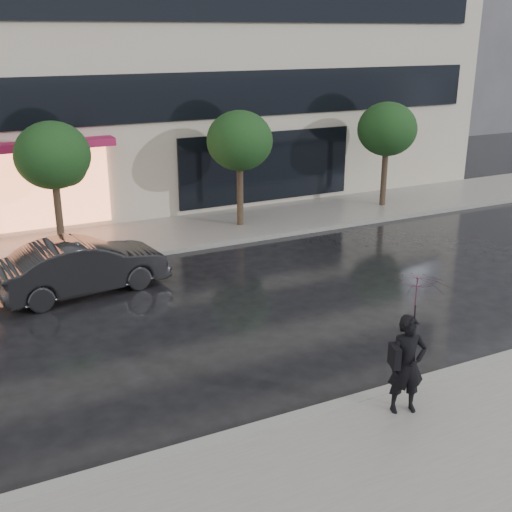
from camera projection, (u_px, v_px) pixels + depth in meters
ground at (317, 381)px, 12.41m from camera, size 120.00×120.00×0.00m
sidewalk_near at (430, 478)px, 9.64m from camera, size 60.00×4.50×0.12m
sidewalk_far at (154, 236)px, 21.06m from camera, size 60.00×3.50×0.12m
curb_near at (346, 404)px, 11.54m from camera, size 60.00×0.25×0.14m
curb_far at (172, 251)px, 19.58m from camera, size 60.00×0.25×0.14m
bg_building_right at (431, 7)px, 44.29m from camera, size 12.00×12.00×16.00m
tree_mid_west at (55, 158)px, 18.70m from camera, size 2.20×2.20×3.99m
tree_mid_east at (241, 143)px, 21.21m from camera, size 2.20×2.20×3.99m
tree_far_east at (388, 131)px, 23.71m from camera, size 2.20×2.20×3.99m
parked_car at (83, 266)px, 16.45m from camera, size 4.49×2.09×1.43m
pedestrian_with_umbrella at (413, 324)px, 10.72m from camera, size 1.26×1.27×2.54m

